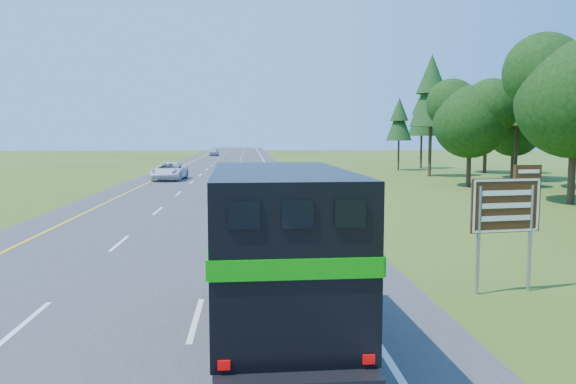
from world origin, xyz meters
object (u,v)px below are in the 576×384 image
Objects in this scene: far_car at (214,152)px; horse_truck at (277,248)px; exit_sign at (507,210)px; white_suv at (169,171)px.

horse_truck is at bearing -84.50° from far_car.
white_suv is at bearing 101.85° from exit_sign.
horse_truck is 1.84× the size of far_car.
far_car is at bearing 89.50° from exit_sign.
white_suv is 59.55m from far_car.
far_car is (0.44, 59.54, -0.08)m from white_suv.
white_suv is 39.82m from exit_sign.
horse_truck is 41.07m from white_suv.
horse_truck reaches higher than exit_sign.
horse_truck is at bearing -76.09° from white_suv.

